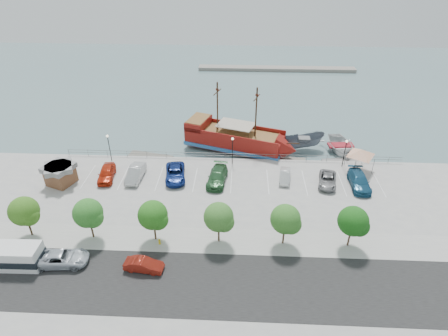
{
  "coord_description": "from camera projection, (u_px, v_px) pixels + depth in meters",
  "views": [
    {
      "loc": [
        1.03,
        -40.58,
        28.63
      ],
      "look_at": [
        -1.0,
        2.0,
        2.0
      ],
      "focal_mm": 30.0,
      "sensor_mm": 36.0,
      "label": 1
    }
  ],
  "objects": [
    {
      "name": "pirate_ship",
      "position": [
        242.0,
        141.0,
        59.24
      ],
      "size": [
        18.46,
        10.37,
        11.45
      ],
      "rotation": [
        0.0,
        0.0,
        -0.33
      ],
      "color": "maroon",
      "rests_on": "ground"
    },
    {
      "name": "sidewalk",
      "position": [
        228.0,
        241.0,
        41.11
      ],
      "size": [
        100.0,
        4.0,
        0.05
      ],
      "primitive_type": "cube",
      "color": "#9A9896",
      "rests_on": "land_slab"
    },
    {
      "name": "ground",
      "position": [
        231.0,
        195.0,
        50.12
      ],
      "size": [
        160.0,
        160.0,
        0.0
      ],
      "primitive_type": "plane",
      "color": "slate"
    },
    {
      "name": "fire_hydrant",
      "position": [
        159.0,
        241.0,
        40.53
      ],
      "size": [
        0.25,
        0.25,
        0.73
      ],
      "rotation": [
        0.0,
        0.0,
        0.04
      ],
      "color": "gold",
      "rests_on": "sidewalk"
    },
    {
      "name": "speedboat",
      "position": [
        340.0,
        147.0,
        59.87
      ],
      "size": [
        6.05,
        7.94,
        1.54
      ],
      "primitive_type": "imported",
      "rotation": [
        0.0,
        0.0,
        0.1
      ],
      "color": "silver",
      "rests_on": "ground"
    },
    {
      "name": "street_van",
      "position": [
        62.0,
        258.0,
        37.97
      ],
      "size": [
        5.55,
        2.91,
        1.49
      ],
      "primitive_type": "imported",
      "rotation": [
        0.0,
        0.0,
        1.65
      ],
      "color": "#B3BBC4",
      "rests_on": "street"
    },
    {
      "name": "dock_west",
      "position": [
        150.0,
        157.0,
        58.32
      ],
      "size": [
        7.19,
        3.48,
        0.4
      ],
      "primitive_type": "cube",
      "rotation": [
        0.0,
        0.0,
        -0.23
      ],
      "color": "#6A665D",
      "rests_on": "ground"
    },
    {
      "name": "parked_car_b",
      "position": [
        136.0,
        173.0,
        51.33
      ],
      "size": [
        2.01,
        5.17,
        1.68
      ],
      "primitive_type": "imported",
      "rotation": [
        0.0,
        0.0,
        -0.05
      ],
      "color": "#B5B6B6",
      "rests_on": "land_slab"
    },
    {
      "name": "street_sedan",
      "position": [
        144.0,
        265.0,
        37.3
      ],
      "size": [
        4.09,
        1.82,
        1.3
      ],
      "primitive_type": "imported",
      "rotation": [
        0.0,
        0.0,
        1.46
      ],
      "color": "maroon",
      "rests_on": "street"
    },
    {
      "name": "land_slab",
      "position": [
        223.0,
        335.0,
        32.11
      ],
      "size": [
        100.0,
        58.0,
        1.2
      ],
      "primitive_type": "cube",
      "color": "gray",
      "rests_on": "ground"
    },
    {
      "name": "lamp_post_mid",
      "position": [
        232.0,
        146.0,
        53.54
      ],
      "size": [
        0.36,
        0.36,
        4.28
      ],
      "color": "black",
      "rests_on": "land_slab"
    },
    {
      "name": "street",
      "position": [
        225.0,
        284.0,
        36.03
      ],
      "size": [
        100.0,
        8.0,
        0.04
      ],
      "primitive_type": "cube",
      "color": "black",
      "rests_on": "land_slab"
    },
    {
      "name": "far_shore",
      "position": [
        276.0,
        69.0,
        96.09
      ],
      "size": [
        40.0,
        3.0,
        0.8
      ],
      "primitive_type": "cube",
      "color": "gray",
      "rests_on": "ground"
    },
    {
      "name": "parked_car_d",
      "position": [
        217.0,
        177.0,
        50.58
      ],
      "size": [
        3.0,
        6.01,
        1.68
      ],
      "primitive_type": "imported",
      "rotation": [
        0.0,
        0.0,
        -0.12
      ],
      "color": "#295A31",
      "rests_on": "land_slab"
    },
    {
      "name": "shuttle_bus",
      "position": [
        7.0,
        256.0,
        37.56
      ],
      "size": [
        6.99,
        2.56,
        2.45
      ],
      "rotation": [
        0.0,
        0.0,
        0.02
      ],
      "color": "silver",
      "rests_on": "street"
    },
    {
      "name": "dock_mid",
      "position": [
        283.0,
        160.0,
        57.5
      ],
      "size": [
        6.89,
        2.76,
        0.38
      ],
      "primitive_type": "cube",
      "rotation": [
        0.0,
        0.0,
        -0.13
      ],
      "color": "slate",
      "rests_on": "ground"
    },
    {
      "name": "lamp_post_left",
      "position": [
        109.0,
        143.0,
        54.26
      ],
      "size": [
        0.36,
        0.36,
        4.28
      ],
      "color": "black",
      "rests_on": "land_slab"
    },
    {
      "name": "tree_e",
      "position": [
        287.0,
        220.0,
        39.06
      ],
      "size": [
        3.3,
        3.2,
        5.0
      ],
      "color": "#473321",
      "rests_on": "sidewalk"
    },
    {
      "name": "seawall_railing",
      "position": [
        233.0,
        156.0,
        55.92
      ],
      "size": [
        50.0,
        0.06,
        1.0
      ],
      "color": "slate",
      "rests_on": "land_slab"
    },
    {
      "name": "tree_a",
      "position": [
        25.0,
        212.0,
        40.19
      ],
      "size": [
        3.3,
        3.2,
        5.0
      ],
      "color": "#473321",
      "rests_on": "sidewalk"
    },
    {
      "name": "parked_car_g",
      "position": [
        327.0,
        180.0,
        50.15
      ],
      "size": [
        3.16,
        5.19,
        1.34
      ],
      "primitive_type": "imported",
      "rotation": [
        0.0,
        0.0,
        -0.2
      ],
      "color": "gray",
      "rests_on": "land_slab"
    },
    {
      "name": "lamp_post_right",
      "position": [
        345.0,
        149.0,
        52.89
      ],
      "size": [
        0.36,
        0.36,
        4.28
      ],
      "color": "black",
      "rests_on": "land_slab"
    },
    {
      "name": "shed",
      "position": [
        60.0,
        174.0,
        49.98
      ],
      "size": [
        4.42,
        4.42,
        2.81
      ],
      "rotation": [
        0.0,
        0.0,
        -0.37
      ],
      "color": "brown",
      "rests_on": "land_slab"
    },
    {
      "name": "tree_b",
      "position": [
        89.0,
        214.0,
        39.9
      ],
      "size": [
        3.3,
        3.2,
        5.0
      ],
      "color": "#473321",
      "rests_on": "sidewalk"
    },
    {
      "name": "parked_car_a",
      "position": [
        107.0,
        173.0,
        51.3
      ],
      "size": [
        2.58,
        5.13,
        1.68
      ],
      "primitive_type": "imported",
      "rotation": [
        0.0,
        0.0,
        0.13
      ],
      "color": "red",
      "rests_on": "land_slab"
    },
    {
      "name": "tree_c",
      "position": [
        154.0,
        216.0,
        39.62
      ],
      "size": [
        3.3,
        3.2,
        5.0
      ],
      "color": "#473321",
      "rests_on": "sidewalk"
    },
    {
      "name": "dock_east",
      "position": [
        345.0,
        162.0,
        57.12
      ],
      "size": [
        7.06,
        3.21,
        0.39
      ],
      "primitive_type": "cube",
      "rotation": [
        0.0,
        0.0,
        0.19
      ],
      "color": "gray",
      "rests_on": "ground"
    },
    {
      "name": "parked_car_c",
      "position": [
        175.0,
        174.0,
        51.32
      ],
      "size": [
        3.46,
        6.03,
        1.58
      ],
      "primitive_type": "imported",
      "rotation": [
        0.0,
        0.0,
        0.15
      ],
      "color": "navy",
      "rests_on": "land_slab"
    },
    {
      "name": "parked_car_h",
      "position": [
        359.0,
        181.0,
        49.68
      ],
      "size": [
        2.4,
        5.75,
        1.66
      ],
      "primitive_type": "imported",
      "rotation": [
        0.0,
        0.0,
        -0.01
      ],
      "color": "#1D5274",
      "rests_on": "land_slab"
    },
    {
      "name": "patrol_boat",
      "position": [
        304.0,
        143.0,
        59.94
      ],
      "size": [
        7.1,
        4.04,
        2.59
      ],
      "primitive_type": "imported",
      "rotation": [
        0.0,
        0.0,
        1.81
      ],
      "color": "slate",
      "rests_on": "ground"
    },
    {
      "name": "parked_car_f",
      "position": [
        285.0,
        176.0,
        51.08
      ],
      "size": [
        1.89,
        4.17,
        1.33
      ],
      "primitive_type": "imported",
      "rotation": [
        0.0,
        0.0,
        -0.12
      ],
      "color": "silver",
      "rests_on": "land_slab"
    },
    {
      "name": "canopy_tent",
      "position": [
        362.0,
        149.0,
        52.0
      ],
      "size": [
        5.43,
        5.43,
        3.77
      ],
      "rotation": [
        0.0,
        0.0,
        0.23
      ],
      "color": "slate",
      "rests_on": "land_slab"
    },
    {
      "name": "tree_d",
      "position": [
        220.0,
        218.0,
        39.34
      ],
      "size": [
        3.3,
        3.2,
        5.0
      ],
      "color": "#473321",
      "rests_on": "sidewalk"
    },
    {
      "name": "tree_f",
      "position": [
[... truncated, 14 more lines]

